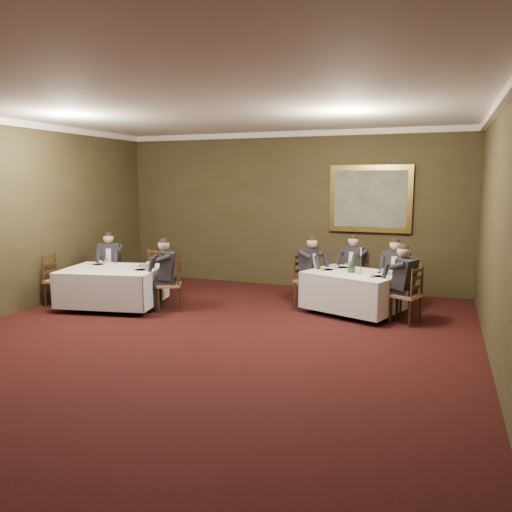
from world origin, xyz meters
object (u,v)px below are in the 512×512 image
Objects in this scene: chair_main_backright at (395,294)px; diner_sec_backleft at (111,272)px; centerpiece at (352,266)px; candlestick at (361,264)px; table_second at (113,284)px; chair_sec_endleft at (59,291)px; chair_main_endleft at (307,290)px; chair_sec_backleft at (111,282)px; table_main at (353,289)px; diner_main_backright at (395,282)px; diner_main_backleft at (354,277)px; diner_sec_endright at (169,283)px; diner_main_endleft at (308,279)px; chair_sec_backright at (155,284)px; chair_main_backleft at (354,288)px; diner_main_endright at (406,294)px; chair_main_endright at (406,307)px; painting at (370,199)px; chair_sec_endright at (170,295)px.

chair_main_backright is 5.82m from diner_sec_backleft.
candlestick is (0.17, -0.11, 0.05)m from centerpiece.
chair_sec_endleft is (-1.12, -0.22, -0.17)m from table_second.
chair_main_endleft is 4.15m from chair_sec_backleft.
centerpiece reaches higher than table_main.
diner_sec_backleft is 1.15m from chair_sec_endleft.
candlestick is (-0.54, -0.75, 0.43)m from diner_main_backright.
chair_sec_endleft is at bearing 48.00° from diner_main_backleft.
table_second is 4.54m from centerpiece.
diner_main_backright is at bearing -92.26° from diner_sec_endright.
diner_main_endleft reaches higher than chair_sec_backright.
candlestick is (0.27, -1.05, 0.66)m from chair_main_backleft.
diner_main_endright reaches higher than centerpiece.
table_second is 4.68m from candlestick.
chair_sec_backright is 4.29m from candlestick.
chair_main_backleft is 1.03m from diner_main_endleft.
diner_main_endleft is 1.35× the size of chair_sec_backleft.
diner_main_endleft reaches higher than candlestick.
diner_main_backright reaches higher than chair_sec_backleft.
diner_main_endleft is (-0.95, 0.34, 0.06)m from table_main.
diner_main_backleft is (-0.13, 0.91, 0.06)m from table_main.
diner_sec_endright reaches higher than chair_sec_endleft.
diner_main_backleft reaches higher than centerpiece.
chair_main_backright is at bearing -90.00° from diner_main_backright.
diner_main_backright is 5.26× the size of centerpiece.
table_second is at bearing -166.92° from candlestick.
chair_main_backleft and chair_sec_backleft have the same top height.
chair_main_endleft and chair_sec_backleft have the same top height.
chair_sec_backright is at bearing 40.33° from chair_main_backleft.
chair_main_backright is 4.85m from chair_sec_backright.
chair_main_endright is (1.08, -1.27, 0.00)m from chair_main_backleft.
chair_sec_backleft is at bearing -155.94° from painting.
chair_main_endright reaches higher than table_second.
chair_sec_backright is 0.74× the size of diner_sec_endright.
chair_main_backleft is 0.57× the size of painting.
chair_main_endleft is 0.23m from diner_main_endleft.
table_second is 5.59m from painting.
chair_sec_endright is at bearing -139.00° from painting.
table_second is 4.75m from diner_main_backleft.
candlestick reaches higher than chair_main_backleft.
painting reaches higher than chair_main_endright.
chair_sec_backleft is at bearing -175.85° from table_main.
chair_main_endright is (5.35, 0.83, -0.17)m from table_second.
diner_sec_backleft is (-6.00, -0.03, 0.23)m from chair_main_endright.
diner_main_endleft is 2.01m from diner_main_endright.
diner_main_backright is (0.68, 0.62, 0.06)m from table_main.
candlestick reaches higher than chair_sec_endright.
diner_sec_endright is at bearing 30.86° from diner_main_backright.
chair_main_backleft is 0.74× the size of diner_main_endright.
table_main is 1.94× the size of chair_main_endright.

